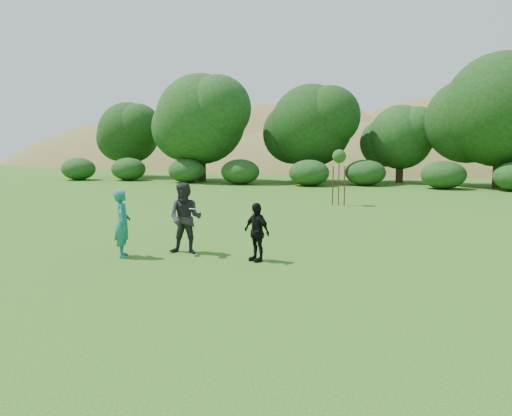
{
  "coord_description": "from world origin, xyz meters",
  "views": [
    {
      "loc": [
        4.97,
        -11.68,
        3.05
      ],
      "look_at": [
        0.0,
        3.0,
        1.1
      ],
      "focal_mm": 35.0,
      "sensor_mm": 36.0,
      "label": 1
    }
  ],
  "objects_px": {
    "player_black": "(256,232)",
    "player_grey": "(185,218)",
    "sapling": "(339,158)",
    "player_teal": "(122,223)"
  },
  "relations": [
    {
      "from": "player_teal",
      "to": "player_black",
      "type": "distance_m",
      "value": 3.7
    },
    {
      "from": "player_teal",
      "to": "player_grey",
      "type": "bearing_deg",
      "value": -89.4
    },
    {
      "from": "player_teal",
      "to": "sapling",
      "type": "xyz_separation_m",
      "value": [
        3.64,
        13.83,
        1.49
      ]
    },
    {
      "from": "player_teal",
      "to": "sapling",
      "type": "height_order",
      "value": "sapling"
    },
    {
      "from": "player_teal",
      "to": "player_black",
      "type": "xyz_separation_m",
      "value": [
        3.63,
        0.71,
        -0.15
      ]
    },
    {
      "from": "player_grey",
      "to": "sapling",
      "type": "xyz_separation_m",
      "value": [
        2.2,
        12.88,
        1.41
      ]
    },
    {
      "from": "sapling",
      "to": "player_grey",
      "type": "bearing_deg",
      "value": -99.71
    },
    {
      "from": "player_black",
      "to": "player_teal",
      "type": "bearing_deg",
      "value": -139.08
    },
    {
      "from": "player_black",
      "to": "player_grey",
      "type": "bearing_deg",
      "value": -156.41
    },
    {
      "from": "player_grey",
      "to": "sapling",
      "type": "distance_m",
      "value": 13.14
    }
  ]
}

